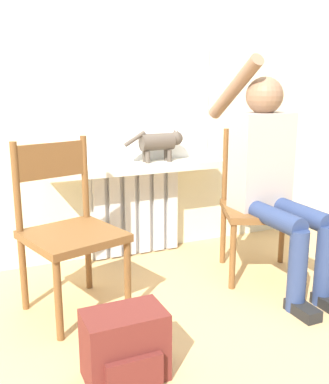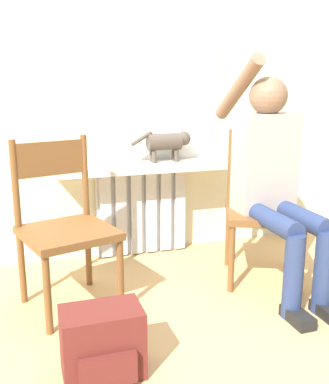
# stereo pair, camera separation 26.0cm
# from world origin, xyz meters

# --- Properties ---
(ground_plane) EXTENTS (12.00, 12.00, 0.00)m
(ground_plane) POSITION_xyz_m (0.00, 0.00, 0.00)
(ground_plane) COLOR tan
(wall_with_window) EXTENTS (7.00, 0.06, 2.70)m
(wall_with_window) POSITION_xyz_m (0.00, 1.23, 1.35)
(wall_with_window) COLOR beige
(wall_with_window) RESTS_ON ground_plane
(radiator) EXTENTS (0.64, 0.08, 0.61)m
(radiator) POSITION_xyz_m (-0.00, 1.15, 0.30)
(radiator) COLOR silver
(radiator) RESTS_ON ground_plane
(windowsill) EXTENTS (1.21, 0.25, 0.05)m
(windowsill) POSITION_xyz_m (0.00, 1.07, 0.63)
(windowsill) COLOR beige
(windowsill) RESTS_ON radiator
(window_glass) EXTENTS (1.16, 0.01, 0.91)m
(window_glass) POSITION_xyz_m (0.00, 1.20, 1.11)
(window_glass) COLOR white
(window_glass) RESTS_ON windowsill
(chair_left) EXTENTS (0.55, 0.55, 0.90)m
(chair_left) POSITION_xyz_m (-0.59, 0.54, 0.45)
(chair_left) COLOR brown
(chair_left) RESTS_ON ground_plane
(chair_right) EXTENTS (0.58, 0.58, 0.90)m
(chair_right) POSITION_xyz_m (0.59, 0.54, 0.45)
(chair_right) COLOR brown
(chair_right) RESTS_ON ground_plane
(person) EXTENTS (0.36, 1.03, 1.33)m
(person) POSITION_xyz_m (0.58, 0.42, 0.67)
(person) COLOR navy
(person) RESTS_ON ground_plane
(cat) EXTENTS (0.42, 0.11, 0.21)m
(cat) POSITION_xyz_m (0.16, 1.09, 0.79)
(cat) COLOR #4C4238
(cat) RESTS_ON windowsill
(backpack) EXTENTS (0.33, 0.23, 0.29)m
(backpack) POSITION_xyz_m (-0.52, -0.13, 0.14)
(backpack) COLOR maroon
(backpack) RESTS_ON ground_plane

